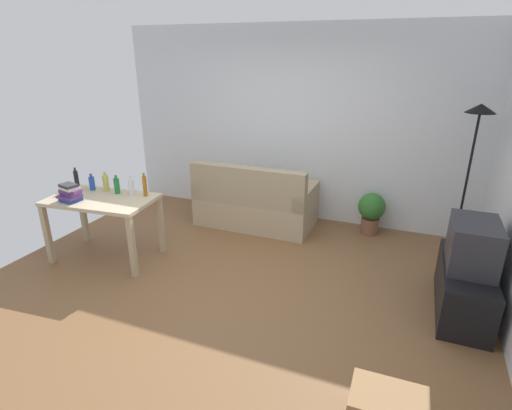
{
  "coord_description": "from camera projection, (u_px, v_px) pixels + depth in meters",
  "views": [
    {
      "loc": [
        1.64,
        -3.34,
        2.34
      ],
      "look_at": [
        0.1,
        0.5,
        0.75
      ],
      "focal_mm": 28.18,
      "sensor_mm": 36.0,
      "label": 1
    }
  ],
  "objects": [
    {
      "name": "ground_plane",
      "position": [
        230.0,
        285.0,
        4.3
      ],
      "size": [
        5.2,
        4.4,
        0.02
      ],
      "primitive_type": "cube",
      "color": "brown"
    },
    {
      "name": "wall_rear",
      "position": [
        294.0,
        125.0,
        5.72
      ],
      "size": [
        5.2,
        0.1,
        2.7
      ],
      "primitive_type": "cube",
      "color": "silver",
      "rests_on": "ground_plane"
    },
    {
      "name": "couch",
      "position": [
        255.0,
        204.0,
        5.68
      ],
      "size": [
        1.62,
        0.84,
        0.92
      ],
      "rotation": [
        0.0,
        0.0,
        3.14
      ],
      "color": "tan",
      "rests_on": "ground_plane"
    },
    {
      "name": "tv_stand",
      "position": [
        464.0,
        288.0,
        3.79
      ],
      "size": [
        0.44,
        1.1,
        0.48
      ],
      "rotation": [
        0.0,
        0.0,
        1.57
      ],
      "color": "black",
      "rests_on": "ground_plane"
    },
    {
      "name": "tv",
      "position": [
        474.0,
        245.0,
        3.63
      ],
      "size": [
        0.41,
        0.6,
        0.44
      ],
      "rotation": [
        0.0,
        0.0,
        1.57
      ],
      "color": "#2D2D33",
      "rests_on": "tv_stand"
    },
    {
      "name": "torchiere_lamp",
      "position": [
        475.0,
        140.0,
        4.46
      ],
      "size": [
        0.32,
        0.32,
        1.81
      ],
      "color": "black",
      "rests_on": "ground_plane"
    },
    {
      "name": "desk",
      "position": [
        102.0,
        207.0,
        4.65
      ],
      "size": [
        1.26,
        0.81,
        0.76
      ],
      "rotation": [
        0.0,
        0.0,
        0.09
      ],
      "color": "#C6B28E",
      "rests_on": "ground_plane"
    },
    {
      "name": "potted_plant",
      "position": [
        371.0,
        211.0,
        5.4
      ],
      "size": [
        0.36,
        0.36,
        0.57
      ],
      "color": "brown",
      "rests_on": "ground_plane"
    },
    {
      "name": "bottle_dark",
      "position": [
        77.0,
        180.0,
        4.83
      ],
      "size": [
        0.05,
        0.05,
        0.28
      ],
      "color": "black",
      "rests_on": "desk"
    },
    {
      "name": "bottle_blue",
      "position": [
        92.0,
        183.0,
        4.85
      ],
      "size": [
        0.07,
        0.07,
        0.2
      ],
      "color": "#2347A3",
      "rests_on": "desk"
    },
    {
      "name": "bottle_squat",
      "position": [
        106.0,
        183.0,
        4.8
      ],
      "size": [
        0.07,
        0.07,
        0.24
      ],
      "color": "#BCB24C",
      "rests_on": "desk"
    },
    {
      "name": "bottle_green",
      "position": [
        117.0,
        186.0,
        4.73
      ],
      "size": [
        0.06,
        0.06,
        0.22
      ],
      "color": "#1E722D",
      "rests_on": "desk"
    },
    {
      "name": "bottle_clear",
      "position": [
        131.0,
        186.0,
        4.68
      ],
      "size": [
        0.06,
        0.06,
        0.23
      ],
      "color": "silver",
      "rests_on": "desk"
    },
    {
      "name": "bottle_amber",
      "position": [
        145.0,
        186.0,
        4.63
      ],
      "size": [
        0.05,
        0.05,
        0.28
      ],
      "color": "#9E6019",
      "rests_on": "desk"
    },
    {
      "name": "book_stack",
      "position": [
        70.0,
        193.0,
        4.48
      ],
      "size": [
        0.26,
        0.21,
        0.2
      ],
      "color": "navy",
      "rests_on": "desk"
    }
  ]
}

